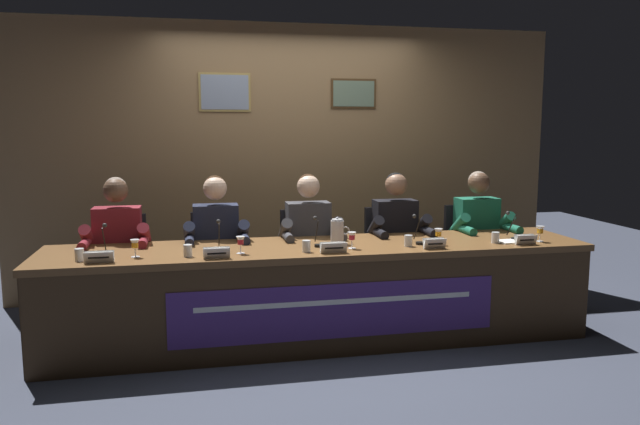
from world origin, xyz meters
The scene contains 35 objects.
ground_plane centered at (0.00, 0.00, 0.00)m, with size 12.00×12.00×0.00m, color #383D4C.
wall_back_panelled centered at (0.00, 1.43, 1.30)m, with size 5.31×0.14×2.60m.
conference_table centered at (0.00, -0.12, 0.52)m, with size 4.11×0.85×0.74m.
chair_far_left centered at (-1.52, 0.61, 0.45)m, with size 0.44×0.45×0.92m.
panelist_far_left centered at (-1.52, 0.41, 0.73)m, with size 0.51×0.48×1.25m.
nameplate_far_left centered at (-1.55, -0.30, 0.78)m, with size 0.19×0.06×0.08m.
juice_glass_far_left centered at (-1.34, -0.16, 0.83)m, with size 0.06×0.06×0.12m.
water_cup_far_left centered at (-1.69, -0.21, 0.78)m, with size 0.06×0.06×0.08m.
microphone_far_left centered at (-1.55, -0.06, 0.81)m, with size 0.06×0.17×0.22m.
chair_left centered at (-0.76, 0.61, 0.45)m, with size 0.44×0.45×0.92m.
panelist_left centered at (-0.76, 0.41, 0.73)m, with size 0.51×0.48×1.25m.
nameplate_left centered at (-0.79, -0.33, 0.78)m, with size 0.18×0.06×0.08m.
juice_glass_left centered at (-0.62, -0.19, 0.83)m, with size 0.06×0.06×0.12m.
water_cup_left centered at (-0.98, -0.22, 0.78)m, with size 0.06×0.06×0.08m.
microphone_left centered at (-0.76, -0.04, 0.81)m, with size 0.06×0.17×0.22m.
chair_center centered at (0.00, 0.61, 0.45)m, with size 0.44×0.45×0.92m.
panelist_center centered at (0.00, 0.41, 0.73)m, with size 0.51×0.48×1.25m.
nameplate_center centered at (0.03, -0.31, 0.78)m, with size 0.19×0.06×0.08m.
juice_glass_center centered at (0.20, -0.18, 0.83)m, with size 0.06×0.06×0.12m.
water_cup_center centered at (-0.15, -0.23, 0.78)m, with size 0.06×0.06×0.08m.
microphone_center centered at (-0.03, -0.03, 0.81)m, with size 0.06×0.17×0.22m.
chair_right centered at (0.76, 0.61, 0.45)m, with size 0.44×0.45×0.92m.
panelist_right centered at (0.76, 0.41, 0.73)m, with size 0.51×0.48×1.25m.
nameplate_right centered at (0.80, -0.31, 0.78)m, with size 0.17×0.06×0.08m.
juice_glass_right centered at (0.89, -0.17, 0.83)m, with size 0.06×0.06×0.12m.
water_cup_right centered at (0.64, -0.18, 0.78)m, with size 0.06×0.06×0.08m.
microphone_right centered at (0.75, -0.09, 0.81)m, with size 0.06×0.17×0.22m.
chair_far_right centered at (1.52, 0.61, 0.45)m, with size 0.44×0.45×0.92m.
panelist_far_right centered at (1.52, 0.41, 0.73)m, with size 0.51×0.48×1.25m.
nameplate_far_right centered at (1.54, -0.31, 0.78)m, with size 0.17×0.06×0.08m.
juice_glass_far_right centered at (1.71, -0.22, 0.83)m, with size 0.06×0.06×0.12m.
water_cup_far_right centered at (1.35, -0.20, 0.78)m, with size 0.06×0.06×0.08m.
microphone_far_right centered at (1.55, -0.08, 0.81)m, with size 0.06×0.17×0.22m.
water_pitcher_central centered at (0.14, 0.02, 0.84)m, with size 0.15×0.10×0.21m.
document_stack_far_right centered at (1.49, -0.19, 0.75)m, with size 0.22×0.17×0.01m.
Camera 1 is at (-0.93, -4.45, 1.63)m, focal length 34.16 mm.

